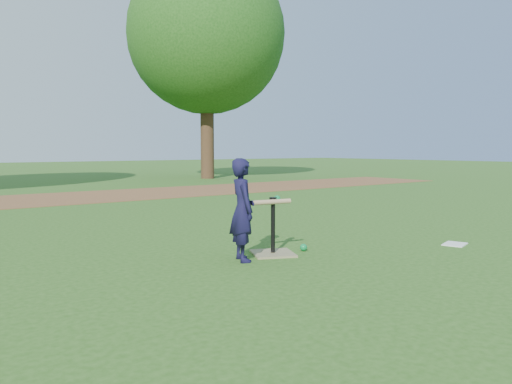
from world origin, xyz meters
TOP-DOWN VIEW (x-y plane):
  - ground at (0.00, 0.00)m, footprint 80.00×80.00m
  - dirt_strip at (0.00, 7.50)m, footprint 24.00×3.00m
  - child at (-0.50, -0.07)m, footprint 0.35×0.44m
  - wiffle_ball_ground at (0.32, -0.09)m, footprint 0.08×0.08m
  - clipboard at (1.99, -0.90)m, footprint 0.35×0.31m
  - batting_tee at (-0.07, -0.03)m, footprint 0.57×0.57m
  - swing_action at (-0.17, -0.03)m, footprint 0.63×0.20m
  - tree_right at (6.50, 12.00)m, footprint 5.80×5.80m

SIDE VIEW (x-z plane):
  - ground at x=0.00m, z-range 0.00..0.00m
  - dirt_strip at x=0.00m, z-range 0.00..0.01m
  - clipboard at x=1.99m, z-range 0.00..0.01m
  - wiffle_ball_ground at x=0.32m, z-range 0.00..0.08m
  - batting_tee at x=-0.07m, z-range -0.20..0.42m
  - child at x=-0.50m, z-range 0.00..1.03m
  - swing_action at x=-0.17m, z-range 0.53..0.62m
  - tree_right at x=6.50m, z-range 1.19..9.39m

